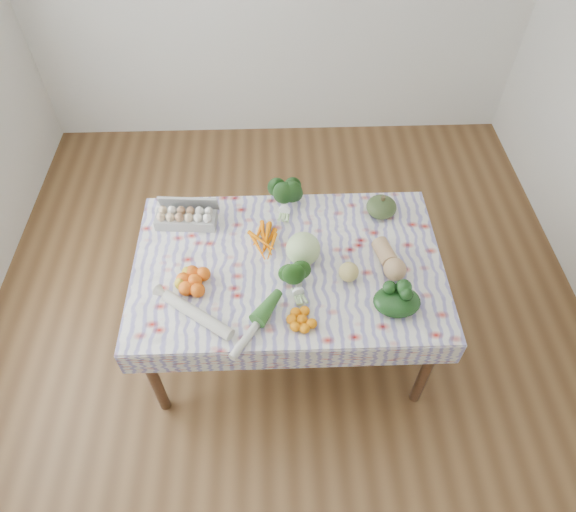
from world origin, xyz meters
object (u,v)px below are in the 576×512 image
object	(u,v)px
kabocha_squash	(381,207)
cabbage	(303,249)
butternut_squash	(390,259)
dining_table	(288,273)
grapefruit	(349,272)
egg_carton	(186,218)

from	to	relation	value
kabocha_squash	cabbage	bearing A→B (deg)	-144.63
kabocha_squash	butternut_squash	xyz separation A→B (m)	(-0.02, -0.39, 0.00)
dining_table	grapefruit	world-z (taller)	grapefruit
egg_carton	kabocha_squash	bearing A→B (deg)	6.55
cabbage	egg_carton	bearing A→B (deg)	155.85
kabocha_squash	cabbage	size ratio (longest dim) A/B	0.95
cabbage	kabocha_squash	bearing A→B (deg)	35.37
dining_table	butternut_squash	xyz separation A→B (m)	(0.53, -0.04, 0.14)
egg_carton	grapefruit	size ratio (longest dim) A/B	3.26
egg_carton	cabbage	distance (m)	0.71
dining_table	grapefruit	size ratio (longest dim) A/B	15.28
dining_table	egg_carton	distance (m)	0.66
butternut_squash	grapefruit	bearing A→B (deg)	-175.95
egg_carton	butternut_squash	bearing A→B (deg)	-13.07
dining_table	grapefruit	xyz separation A→B (m)	(0.31, -0.11, 0.14)
dining_table	grapefruit	bearing A→B (deg)	-20.09
butternut_squash	dining_table	bearing A→B (deg)	161.31
dining_table	egg_carton	world-z (taller)	egg_carton
cabbage	grapefruit	xyz separation A→B (m)	(0.23, -0.13, -0.04)
butternut_squash	egg_carton	bearing A→B (deg)	147.88
kabocha_squash	grapefruit	xyz separation A→B (m)	(-0.24, -0.46, -0.00)
butternut_squash	grapefruit	xyz separation A→B (m)	(-0.22, -0.08, -0.01)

